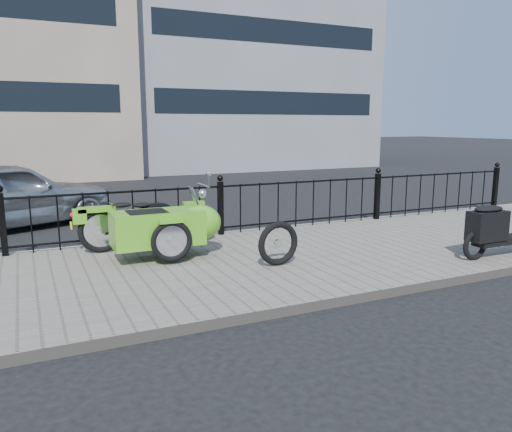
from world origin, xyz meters
name	(u,v)px	position (x,y,z in m)	size (l,w,h in m)	color
ground	(251,258)	(0.00, 0.00, 0.00)	(120.00, 120.00, 0.00)	black
sidewalk	(265,262)	(0.00, -0.50, 0.06)	(30.00, 3.80, 0.12)	#686158
curb	(218,236)	(0.00, 1.44, 0.06)	(30.00, 0.10, 0.12)	gray
iron_fence	(221,209)	(0.00, 1.30, 0.59)	(14.11, 0.11, 1.08)	black
building_grey	(237,13)	(7.00, 16.99, 7.50)	(12.00, 8.01, 15.00)	gray
motorcycle_sidecar	(167,225)	(-1.27, 0.26, 0.59)	(2.28, 1.48, 0.98)	black
scooter	(500,228)	(3.23, -1.90, 0.55)	(1.65, 0.48, 1.12)	black
spare_tire	(278,244)	(0.00, -0.93, 0.44)	(0.63, 0.63, 0.09)	black
sedan_car	(8,195)	(-3.47, 4.13, 0.69)	(1.63, 4.05, 1.38)	#A6A9AD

